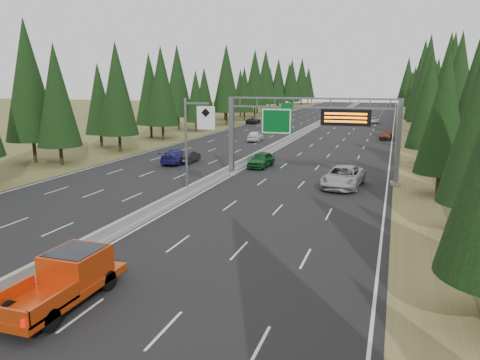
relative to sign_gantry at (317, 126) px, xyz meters
The scene contains 19 objects.
road 46.29m from the sign_gantry, 101.18° to the left, with size 32.00×260.00×0.08m, color black.
shoulder_right 46.28m from the sign_gantry, 78.86° to the left, with size 3.60×260.00×0.06m, color olive.
shoulder_left 52.70m from the sign_gantry, 120.63° to the left, with size 3.60×260.00×0.06m, color brown.
median_barrier 46.25m from the sign_gantry, 101.18° to the left, with size 0.70×260.00×0.85m.
sign_gantry is the anchor object (origin of this frame).
hov_sign_pole 12.96m from the sign_gantry, 130.04° to the right, with size 2.80×0.50×8.00m.
tree_row_right 40.17m from the sign_gantry, 70.71° to the left, with size 12.44×243.82×18.85m.
tree_row_left 51.98m from the sign_gantry, 126.15° to the left, with size 11.60×243.70×18.62m.
silver_minivan 5.54m from the sign_gantry, 37.66° to the right, with size 3.07×6.66×1.85m, color #A5A6AA.
red_pickup 29.26m from the sign_gantry, 101.85° to the right, with size 2.29×6.42×2.09m.
car_ahead_green 9.61m from the sign_gantry, 143.32° to the left, with size 1.95×4.85×1.65m, color #125222.
car_ahead_dkred 36.06m from the sign_gantry, 81.02° to the left, with size 1.35×3.88×1.28m, color #61200D.
car_ahead_dkgrey 36.11m from the sign_gantry, 81.03° to the left, with size 1.81×4.44×1.29m, color black.
car_ahead_white 66.43m from the sign_gantry, 88.13° to the left, with size 2.18×4.73×1.31m, color silver.
car_ahead_far 91.86m from the sign_gantry, 92.57° to the left, with size 1.55×3.85×1.31m, color black.
car_onc_near 17.21m from the sign_gantry, 161.27° to the left, with size 1.45×4.16×1.37m, color black.
car_onc_blue 17.81m from the sign_gantry, 165.50° to the left, with size 2.27×5.59×1.62m, color navy.
car_onc_white 30.50m from the sign_gantry, 117.59° to the left, with size 1.95×4.85×1.65m, color silver.
car_onc_far 61.68m from the sign_gantry, 112.37° to the left, with size 2.26×4.89×1.36m, color black.
Camera 1 is at (15.86, -9.00, 9.37)m, focal length 35.00 mm.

